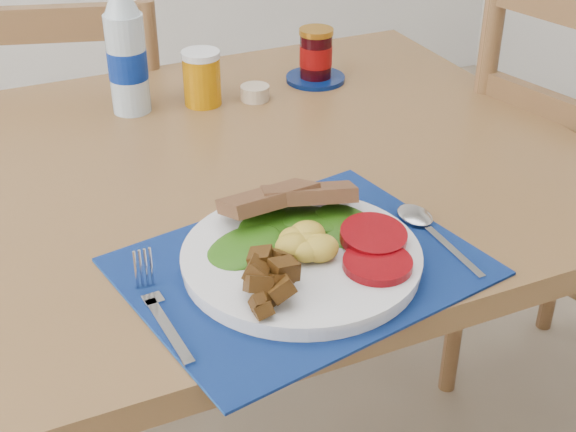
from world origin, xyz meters
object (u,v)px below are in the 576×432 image
at_px(chair_far, 83,141).
at_px(jam_on_saucer, 316,58).
at_px(breakfast_plate, 299,254).
at_px(water_bottle, 127,55).
at_px(juice_glass, 202,79).

bearing_deg(chair_far, jam_on_saucer, 156.16).
bearing_deg(breakfast_plate, jam_on_saucer, 65.36).
bearing_deg(water_bottle, juice_glass, -10.48).
height_order(breakfast_plate, water_bottle, water_bottle).
xyz_separation_m(chair_far, water_bottle, (0.04, -0.34, 0.30)).
height_order(water_bottle, jam_on_saucer, water_bottle).
distance_m(breakfast_plate, juice_glass, 0.55).
bearing_deg(chair_far, juice_glass, 131.81).
bearing_deg(jam_on_saucer, chair_far, 139.30).
relative_size(water_bottle, juice_glass, 2.51).
distance_m(chair_far, jam_on_saucer, 0.58).
relative_size(water_bottle, jam_on_saucer, 2.04).
bearing_deg(water_bottle, breakfast_plate, -83.97).
distance_m(chair_far, juice_glass, 0.47).
bearing_deg(juice_glass, water_bottle, 169.52).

